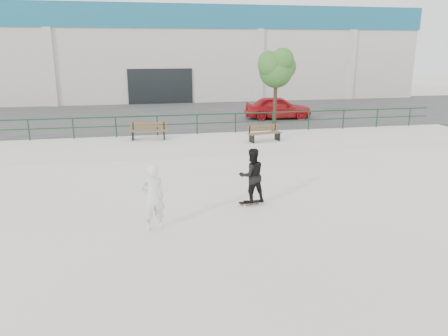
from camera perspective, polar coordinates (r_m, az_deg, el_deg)
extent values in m
plane|color=white|center=(12.06, -0.90, -7.72)|extent=(120.00, 120.00, 0.00)
cube|color=beige|center=(20.99, -5.71, 2.99)|extent=(30.00, 3.00, 0.50)
cube|color=#383838|center=(29.32, -7.46, 6.48)|extent=(60.00, 14.00, 0.50)
cylinder|color=#163D22|center=(22.04, -6.15, 6.87)|extent=(28.00, 0.06, 0.06)
cylinder|color=#163D22|center=(22.11, -6.12, 5.72)|extent=(28.00, 0.05, 0.05)
cylinder|color=#163D22|center=(22.58, -24.14, 4.53)|extent=(0.06, 0.06, 1.00)
cylinder|color=#163D22|center=(22.22, -19.09, 4.88)|extent=(0.06, 0.06, 1.00)
cylinder|color=#163D22|center=(22.05, -13.93, 5.19)|extent=(0.06, 0.06, 1.00)
cylinder|color=#163D22|center=(22.05, -8.71, 5.47)|extent=(0.06, 0.06, 1.00)
cylinder|color=#163D22|center=(22.23, -3.54, 5.70)|extent=(0.06, 0.06, 1.00)
cylinder|color=#163D22|center=(22.59, 1.52, 5.88)|extent=(0.06, 0.06, 1.00)
cylinder|color=#163D22|center=(23.12, 6.38, 6.01)|extent=(0.06, 0.06, 1.00)
cylinder|color=#163D22|center=(23.81, 10.99, 6.09)|extent=(0.06, 0.06, 1.00)
cylinder|color=#163D22|center=(24.63, 15.33, 6.14)|extent=(0.06, 0.06, 1.00)
cylinder|color=#163D22|center=(25.59, 19.36, 6.14)|extent=(0.06, 0.06, 1.00)
cylinder|color=#163D22|center=(26.67, 23.08, 6.13)|extent=(0.06, 0.06, 1.00)
cube|color=#B5ADA2|center=(42.96, -9.09, 14.24)|extent=(44.00, 16.00, 8.00)
cube|color=#1B6A88|center=(43.02, -9.28, 18.37)|extent=(44.20, 16.20, 1.80)
cube|color=black|center=(35.06, -8.28, 10.12)|extent=(5.00, 0.15, 3.20)
cube|color=#B5ADA2|center=(35.35, -21.70, 11.69)|extent=(0.60, 0.25, 6.20)
cube|color=#B5ADA2|center=(36.26, 4.67, 12.77)|extent=(0.60, 0.25, 6.20)
cube|color=#B5ADA2|center=(39.23, 16.24, 12.42)|extent=(0.60, 0.25, 6.20)
cube|color=brown|center=(21.00, -9.88, 4.71)|extent=(1.77, 0.31, 0.04)
cube|color=brown|center=(21.18, -9.85, 4.80)|extent=(1.77, 0.31, 0.04)
cube|color=brown|center=(21.35, -9.81, 4.89)|extent=(1.77, 0.31, 0.04)
cube|color=brown|center=(21.40, -9.82, 5.42)|extent=(1.77, 0.23, 0.10)
cube|color=brown|center=(21.37, -9.84, 5.79)|extent=(1.77, 0.23, 0.10)
cube|color=black|center=(21.29, -11.81, 4.17)|extent=(0.11, 0.50, 0.41)
cube|color=black|center=(21.47, -11.79, 5.36)|extent=(0.06, 0.06, 0.41)
cube|color=black|center=(21.17, -7.82, 4.29)|extent=(0.11, 0.50, 0.41)
cube|color=black|center=(21.35, -7.84, 5.48)|extent=(0.06, 0.06, 0.41)
cube|color=brown|center=(20.41, 5.57, 4.47)|extent=(1.62, 0.45, 0.04)
cube|color=brown|center=(20.55, 5.35, 4.55)|extent=(1.62, 0.45, 0.04)
cube|color=brown|center=(20.69, 5.13, 4.63)|extent=(1.62, 0.45, 0.04)
cube|color=brown|center=(20.72, 5.04, 5.13)|extent=(1.61, 0.38, 0.09)
cube|color=brown|center=(20.70, 5.05, 5.48)|extent=(1.61, 0.38, 0.09)
cube|color=black|center=(20.27, 3.64, 3.86)|extent=(0.15, 0.46, 0.38)
cube|color=black|center=(20.41, 3.35, 5.01)|extent=(0.06, 0.06, 0.38)
cube|color=black|center=(20.92, 6.98, 4.14)|extent=(0.15, 0.46, 0.38)
cube|color=black|center=(21.05, 6.68, 5.25)|extent=(0.06, 0.06, 0.38)
cylinder|color=#493224|center=(25.67, 6.69, 8.69)|extent=(0.21, 0.21, 2.56)
sphere|color=#2E5820|center=(25.53, 6.81, 12.49)|extent=(1.92, 1.92, 1.92)
sphere|color=#2E5820|center=(25.99, 7.74, 12.98)|extent=(1.49, 1.49, 1.49)
sphere|color=#2E5820|center=(25.18, 6.04, 13.20)|extent=(1.39, 1.39, 1.39)
sphere|color=#2E5820|center=(25.17, 7.64, 13.88)|extent=(1.28, 1.28, 1.28)
sphere|color=#2E5820|center=(25.82, 5.85, 13.73)|extent=(1.17, 1.17, 1.17)
imported|color=#AD151A|center=(27.37, 7.05, 7.85)|extent=(4.27, 2.24, 1.39)
cube|color=black|center=(13.73, 3.58, -4.43)|extent=(0.80, 0.30, 0.02)
cube|color=brown|center=(13.73, 3.58, -4.50)|extent=(0.80, 0.30, 0.01)
cube|color=#AAABAF|center=(13.65, 2.56, -4.72)|extent=(0.08, 0.17, 0.03)
cube|color=#AAABAF|center=(13.84, 4.58, -4.47)|extent=(0.08, 0.17, 0.03)
cylinder|color=beige|center=(13.57, 2.71, -4.92)|extent=(0.06, 0.03, 0.06)
cylinder|color=beige|center=(13.74, 2.42, -4.66)|extent=(0.06, 0.03, 0.06)
cylinder|color=beige|center=(13.76, 4.73, -4.66)|extent=(0.06, 0.03, 0.06)
cylinder|color=beige|center=(13.92, 4.42, -4.41)|extent=(0.06, 0.03, 0.06)
imported|color=black|center=(13.46, 3.64, -0.97)|extent=(0.91, 0.76, 1.71)
imported|color=silver|center=(11.76, -9.30, -3.81)|extent=(0.74, 0.56, 1.82)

